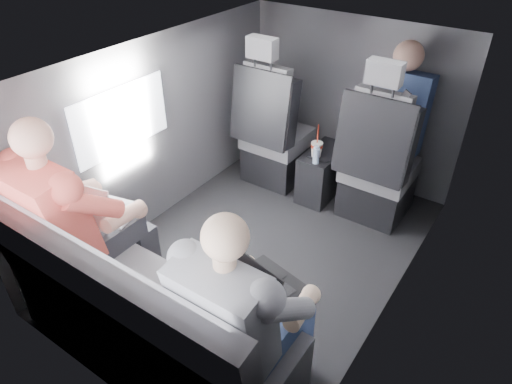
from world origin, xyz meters
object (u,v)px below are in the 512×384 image
Objects in this scene: passenger_front_right at (398,114)px; passenger_rear_left at (76,221)px; front_seat_left at (273,138)px; soda_cup at (317,149)px; center_console at (322,173)px; laptop_black at (264,282)px; laptop_white at (100,209)px; rear_bench at (146,322)px; front_seat_right at (377,171)px; passenger_rear_right at (245,316)px; water_bottle at (316,155)px.

passenger_rear_left is at bearing -115.83° from passenger_front_right.
front_seat_left is 4.60× the size of soda_cup.
center_console is 1.39× the size of laptop_black.
passenger_front_right is at bearing 62.24° from laptop_white.
front_seat_right is at bearing 76.69° from rear_bench.
rear_bench is 0.68m from laptop_black.
laptop_white is 1.12m from passenger_rear_right.
passenger_front_right is (0.46, 0.33, 0.29)m from soda_cup.
passenger_rear_right is (0.53, -1.65, 0.16)m from water_bottle.
front_seat_left is at bearing 86.83° from passenger_rear_left.
passenger_front_right is (1.01, 1.91, 0.12)m from laptop_white.
passenger_rear_right is at bearing -87.14° from passenger_front_right.
soda_cup is at bearing 108.12° from passenger_rear_right.
laptop_white is (-0.56, -1.69, 0.43)m from center_console.
front_seat_left is at bearing 180.00° from front_seat_right.
laptop_black is 0.27× the size of passenger_rear_left.
front_seat_right is 3.65× the size of laptop_black.
laptop_black is at bearing -58.89° from front_seat_left.
front_seat_right is 4.60× the size of soda_cup.
passenger_rear_left is (-1.00, -1.81, 0.25)m from front_seat_right.
passenger_rear_left reaches higher than center_console.
rear_bench is 1.83m from soda_cup.
passenger_rear_right is (1.00, -1.81, 0.23)m from front_seat_left.
water_bottle reaches higher than center_console.
passenger_rear_right is (0.57, -1.73, 0.16)m from soda_cup.
water_bottle is 0.17× the size of passenger_front_right.
passenger_rear_left reaches higher than front_seat_right.
water_bottle is at bearing -82.58° from center_console.
passenger_rear_right is (0.04, -0.21, -0.00)m from laptop_black.
passenger_rear_left is 2.30m from passenger_front_right.
passenger_rear_left is at bearing -106.58° from center_console.
passenger_rear_right is (0.55, 0.10, 0.32)m from rear_bench.
front_seat_left reaches higher than water_bottle.
passenger_rear_left is (-0.10, -1.81, 0.25)m from front_seat_left.
rear_bench reaches higher than center_console.
rear_bench is 1.32× the size of passenger_rear_right.
passenger_rear_left is (0.01, -0.16, 0.02)m from laptop_white.
passenger_front_right is at bearing 35.83° from soda_cup.
center_console is at bearing 73.42° from passenger_rear_left.
soda_cup is at bearing 109.14° from laptop_black.
laptop_white is (-1.01, -1.65, 0.23)m from front_seat_right.
water_bottle is 0.66m from passenger_front_right.
front_seat_left is at bearing 170.07° from soda_cup.
front_seat_left is at bearing -174.93° from center_console.
laptop_white reaches higher than laptop_black.
rear_bench is 1.24× the size of passenger_rear_left.
front_seat_left is 8.84× the size of water_bottle.
laptop_black is at bearing 11.01° from passenger_rear_left.
soda_cup is (-0.01, 1.83, 0.16)m from rear_bench.
rear_bench is 1.87× the size of passenger_front_right.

